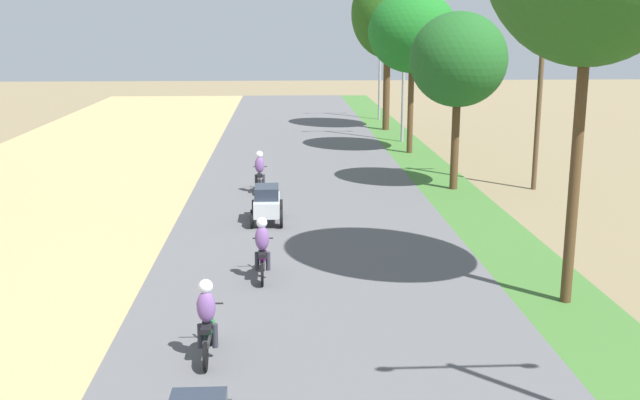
# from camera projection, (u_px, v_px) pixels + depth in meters

# --- Properties ---
(median_tree_second) EXTENTS (3.76, 3.76, 6.93)m
(median_tree_second) POSITION_uv_depth(u_px,v_px,m) (458.00, 60.00, 29.12)
(median_tree_second) COLOR #4C351E
(median_tree_second) RESTS_ON median_strip
(median_tree_third) EXTENTS (4.42, 4.42, 8.11)m
(median_tree_third) POSITION_uv_depth(u_px,v_px,m) (413.00, 32.00, 37.42)
(median_tree_third) COLOR #4C351E
(median_tree_third) RESTS_ON median_strip
(median_tree_fourth) EXTENTS (4.45, 4.45, 9.79)m
(median_tree_fourth) POSITION_uv_depth(u_px,v_px,m) (388.00, 14.00, 45.69)
(median_tree_fourth) COLOR #4C351E
(median_tree_fourth) RESTS_ON median_strip
(streetlamp_mid) EXTENTS (3.16, 0.20, 8.31)m
(streetlamp_mid) POSITION_uv_depth(u_px,v_px,m) (404.00, 56.00, 41.44)
(streetlamp_mid) COLOR gray
(streetlamp_mid) RESTS_ON median_strip
(streetlamp_far) EXTENTS (3.16, 0.20, 7.39)m
(streetlamp_far) POSITION_uv_depth(u_px,v_px,m) (380.00, 57.00, 51.52)
(streetlamp_far) COLOR gray
(streetlamp_far) RESTS_ON median_strip
(utility_pole_near) EXTENTS (1.80, 0.20, 8.95)m
(utility_pole_near) POSITION_uv_depth(u_px,v_px,m) (541.00, 72.00, 29.41)
(utility_pole_near) COLOR brown
(utility_pole_near) RESTS_ON ground
(car_hatchback_silver) EXTENTS (1.04, 2.00, 1.23)m
(car_hatchback_silver) POSITION_uv_depth(u_px,v_px,m) (267.00, 203.00, 24.93)
(car_hatchback_silver) COLOR #B7BCC1
(car_hatchback_silver) RESTS_ON road_strip
(motorbike_foreground_rider) EXTENTS (0.54, 1.80, 1.66)m
(motorbike_foreground_rider) POSITION_uv_depth(u_px,v_px,m) (207.00, 321.00, 14.70)
(motorbike_foreground_rider) COLOR black
(motorbike_foreground_rider) RESTS_ON road_strip
(motorbike_ahead_second) EXTENTS (0.54, 1.80, 1.66)m
(motorbike_ahead_second) POSITION_uv_depth(u_px,v_px,m) (262.00, 250.00, 19.34)
(motorbike_ahead_second) COLOR black
(motorbike_ahead_second) RESTS_ON road_strip
(motorbike_ahead_third) EXTENTS (0.54, 1.80, 1.66)m
(motorbike_ahead_third) POSITION_uv_depth(u_px,v_px,m) (260.00, 173.00, 29.33)
(motorbike_ahead_third) COLOR black
(motorbike_ahead_third) RESTS_ON road_strip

